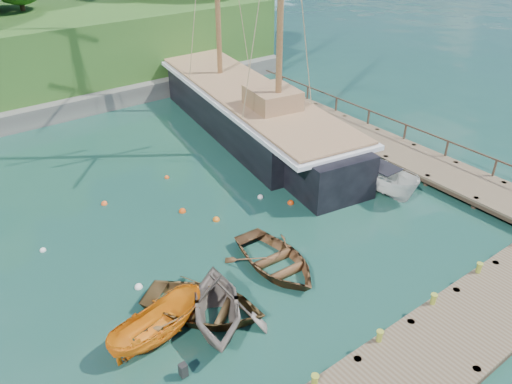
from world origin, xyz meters
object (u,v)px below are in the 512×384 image
Objects in this scene: rowboat_1 at (217,325)px; schooner at (247,113)px; rowboat_0 at (205,313)px; motorboat_orange at (158,339)px; rowboat_2 at (276,267)px; cabin_boat_white at (381,191)px.

schooner reaches higher than rowboat_1.
schooner is at bearing 11.40° from rowboat_0.
rowboat_1 is 0.15× the size of schooner.
schooner is at bearing -54.16° from motorboat_orange.
rowboat_0 is 2.02m from motorboat_orange.
rowboat_2 is at bearing -29.68° from rowboat_0.
rowboat_0 is 0.17× the size of schooner.
cabin_boat_white is (14.49, 2.15, 0.00)m from motorboat_orange.
rowboat_1 is at bearing -161.22° from cabin_boat_white.
rowboat_1 is 0.94× the size of rowboat_2.
motorboat_orange is 14.65m from cabin_boat_white.
rowboat_1 is 18.13m from schooner.
cabin_boat_white is (8.58, 1.56, 0.00)m from rowboat_2.
rowboat_0 is at bearing -170.65° from rowboat_2.
motorboat_orange reaches higher than rowboat_0.
cabin_boat_white is 0.17× the size of schooner.
cabin_boat_white is (12.43, 2.87, 0.00)m from rowboat_1.
cabin_boat_white is at bearing 41.98° from rowboat_1.
rowboat_2 is (3.90, 0.51, 0.00)m from rowboat_0.
rowboat_1 is at bearing -123.41° from rowboat_0.
rowboat_1 reaches higher than cabin_boat_white.
rowboat_0 is 1.23× the size of motorboat_orange.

